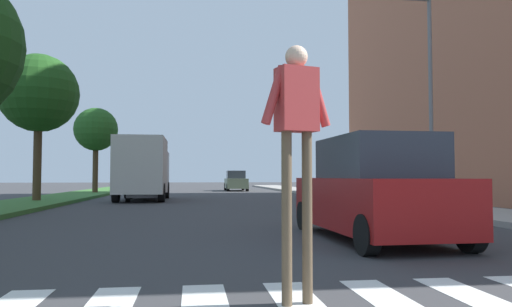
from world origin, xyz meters
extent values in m
plane|color=#38383A|center=(0.00, 30.00, 0.00)|extent=(140.00, 140.00, 0.00)
cube|color=silver|center=(1.35, 6.06, 0.00)|extent=(0.45, 2.20, 0.01)
cube|color=silver|center=(2.25, 6.06, 0.00)|extent=(0.45, 2.20, 0.01)
cube|color=#386B2D|center=(-7.47, 28.00, 0.07)|extent=(3.26, 64.00, 0.15)
cylinder|color=#4C3823|center=(-7.46, 24.43, 2.04)|extent=(0.36, 0.36, 3.77)
sphere|color=#1E4C19|center=(-7.46, 24.43, 4.98)|extent=(3.52, 3.52, 3.52)
cylinder|color=#4C3823|center=(-7.03, 35.38, 1.84)|extent=(0.36, 0.36, 3.38)
sphere|color=#23561E|center=(-7.03, 35.38, 4.40)|extent=(2.91, 2.91, 2.91)
cube|color=#9E9991|center=(8.24, 28.00, 0.07)|extent=(3.00, 64.00, 0.15)
cylinder|color=slate|center=(7.74, 17.57, 3.90)|extent=(0.14, 0.14, 7.50)
cylinder|color=brown|center=(0.52, 6.24, 0.82)|extent=(0.12, 0.12, 1.65)
cylinder|color=brown|center=(0.31, 6.18, 0.82)|extent=(0.12, 0.12, 1.65)
cube|color=#B23333|center=(0.42, 6.21, 1.96)|extent=(0.43, 0.33, 0.62)
cylinder|color=#B23333|center=(0.65, 6.27, 1.99)|extent=(0.28, 0.16, 0.58)
cylinder|color=#B23333|center=(0.19, 6.15, 1.99)|extent=(0.28, 0.16, 0.58)
sphere|color=beige|center=(0.42, 6.21, 2.38)|extent=(0.27, 0.27, 0.22)
cube|color=maroon|center=(2.91, 10.71, 0.70)|extent=(2.03, 4.65, 0.96)
cube|color=#2D333D|center=(2.91, 10.48, 1.58)|extent=(1.74, 2.58, 0.79)
cylinder|color=black|center=(1.99, 12.53, 0.32)|extent=(0.24, 0.65, 0.64)
cylinder|color=black|center=(3.73, 12.58, 0.32)|extent=(0.24, 0.65, 0.64)
cylinder|color=black|center=(2.09, 8.83, 0.32)|extent=(0.24, 0.65, 0.64)
cylinder|color=black|center=(3.83, 8.88, 0.32)|extent=(0.24, 0.65, 0.64)
cube|color=#B7B7BC|center=(-2.92, 26.86, 0.61)|extent=(2.15, 4.57, 0.78)
cube|color=#2D333D|center=(-2.90, 26.64, 1.32)|extent=(1.72, 2.13, 0.64)
cylinder|color=black|center=(-3.87, 28.54, 0.32)|extent=(0.28, 0.66, 0.64)
cylinder|color=black|center=(-2.29, 28.69, 0.32)|extent=(0.28, 0.66, 0.64)
cylinder|color=black|center=(-3.55, 25.03, 0.32)|extent=(0.28, 0.66, 0.64)
cylinder|color=black|center=(-1.97, 25.17, 0.32)|extent=(0.28, 0.66, 0.64)
cube|color=gray|center=(3.12, 42.46, 0.63)|extent=(1.78, 4.59, 0.81)
cube|color=#2D333D|center=(3.13, 42.69, 1.36)|extent=(1.54, 2.08, 0.66)
cylinder|color=black|center=(3.87, 40.61, 0.32)|extent=(0.23, 0.64, 0.64)
cylinder|color=black|center=(2.32, 40.64, 0.32)|extent=(0.23, 0.64, 0.64)
cylinder|color=black|center=(3.93, 44.28, 0.32)|extent=(0.23, 0.64, 0.64)
cylinder|color=black|center=(2.37, 44.30, 0.32)|extent=(0.23, 0.64, 0.64)
cube|color=#B7B7BC|center=(-3.03, 29.00, 1.45)|extent=(2.30, 2.00, 2.20)
cube|color=beige|center=(-3.03, 25.90, 1.75)|extent=(2.30, 4.20, 2.70)
cylinder|color=black|center=(-4.08, 29.00, 0.45)|extent=(0.30, 0.90, 0.90)
cylinder|color=black|center=(-1.98, 29.00, 0.45)|extent=(0.30, 0.90, 0.90)
cylinder|color=black|center=(-4.08, 24.85, 0.45)|extent=(0.30, 0.90, 0.90)
cylinder|color=black|center=(-1.98, 24.85, 0.45)|extent=(0.30, 0.90, 0.90)
camera|label=1|loc=(-0.58, 1.66, 1.22)|focal=33.93mm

